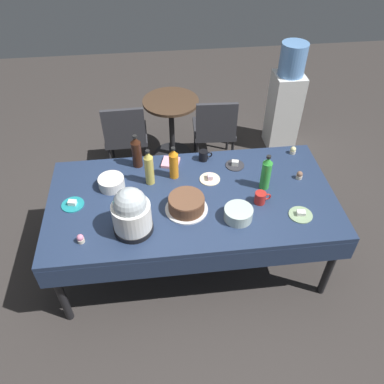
{
  "coord_description": "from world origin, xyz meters",
  "views": [
    {
      "loc": [
        -0.25,
        -2.13,
        2.8
      ],
      "look_at": [
        0.0,
        0.0,
        0.8
      ],
      "focal_mm": 36.26,
      "sensor_mm": 36.0,
      "label": 1
    }
  ],
  "objects": [
    {
      "name": "ground",
      "position": [
        0.0,
        0.0,
        0.0
      ],
      "size": [
        9.0,
        9.0,
        0.0
      ],
      "primitive_type": "plane",
      "color": "#383330"
    },
    {
      "name": "potluck_table",
      "position": [
        0.0,
        0.0,
        0.69
      ],
      "size": [
        2.2,
        1.1,
        0.75
      ],
      "color": "navy",
      "rests_on": "ground"
    },
    {
      "name": "frosted_layer_cake",
      "position": [
        -0.06,
        -0.13,
        0.81
      ],
      "size": [
        0.32,
        0.32,
        0.12
      ],
      "color": "silver",
      "rests_on": "potluck_table"
    },
    {
      "name": "slow_cooker",
      "position": [
        -0.45,
        -0.28,
        0.92
      ],
      "size": [
        0.28,
        0.28,
        0.37
      ],
      "color": "black",
      "rests_on": "potluck_table"
    },
    {
      "name": "glass_salad_bowl",
      "position": [
        0.3,
        -0.26,
        0.8
      ],
      "size": [
        0.21,
        0.21,
        0.09
      ],
      "primitive_type": "cylinder",
      "color": "#B2C6BC",
      "rests_on": "potluck_table"
    },
    {
      "name": "ceramic_snack_bowl",
      "position": [
        -0.61,
        0.19,
        0.79
      ],
      "size": [
        0.2,
        0.2,
        0.09
      ],
      "primitive_type": "cylinder",
      "color": "silver",
      "rests_on": "potluck_table"
    },
    {
      "name": "dessert_plate_teal",
      "position": [
        -0.9,
        0.01,
        0.76
      ],
      "size": [
        0.17,
        0.17,
        0.04
      ],
      "color": "teal",
      "rests_on": "potluck_table"
    },
    {
      "name": "dessert_plate_cream",
      "position": [
        0.17,
        0.18,
        0.76
      ],
      "size": [
        0.16,
        0.16,
        0.05
      ],
      "color": "beige",
      "rests_on": "potluck_table"
    },
    {
      "name": "dessert_plate_sage",
      "position": [
        0.77,
        -0.29,
        0.76
      ],
      "size": [
        0.17,
        0.17,
        0.04
      ],
      "color": "#8CA87F",
      "rests_on": "potluck_table"
    },
    {
      "name": "dessert_plate_charcoal",
      "position": [
        0.4,
        0.33,
        0.76
      ],
      "size": [
        0.16,
        0.16,
        0.05
      ],
      "color": "#2D2D33",
      "rests_on": "potluck_table"
    },
    {
      "name": "cupcake_berry",
      "position": [
        -0.8,
        -0.35,
        0.78
      ],
      "size": [
        0.05,
        0.05,
        0.07
      ],
      "color": "beige",
      "rests_on": "potluck_table"
    },
    {
      "name": "cupcake_cocoa",
      "position": [
        0.88,
        0.12,
        0.78
      ],
      "size": [
        0.05,
        0.05,
        0.07
      ],
      "color": "beige",
      "rests_on": "potluck_table"
    },
    {
      "name": "cupcake_mint",
      "position": [
        0.93,
        0.45,
        0.78
      ],
      "size": [
        0.05,
        0.05,
        0.07
      ],
      "color": "beige",
      "rests_on": "potluck_table"
    },
    {
      "name": "soda_bottle_orange_juice",
      "position": [
        -0.12,
        0.26,
        0.88
      ],
      "size": [
        0.07,
        0.07,
        0.29
      ],
      "color": "orange",
      "rests_on": "potluck_table"
    },
    {
      "name": "soda_bottle_cola",
      "position": [
        -0.41,
        0.43,
        0.89
      ],
      "size": [
        0.08,
        0.08,
        0.3
      ],
      "color": "#33190F",
      "rests_on": "potluck_table"
    },
    {
      "name": "soda_bottle_ginger_ale",
      "position": [
        -0.31,
        0.2,
        0.9
      ],
      "size": [
        0.07,
        0.07,
        0.32
      ],
      "color": "gold",
      "rests_on": "potluck_table"
    },
    {
      "name": "soda_bottle_lime_soda",
      "position": [
        0.58,
        0.05,
        0.89
      ],
      "size": [
        0.08,
        0.08,
        0.31
      ],
      "color": "green",
      "rests_on": "potluck_table"
    },
    {
      "name": "coffee_mug_red",
      "position": [
        0.5,
        -0.12,
        0.8
      ],
      "size": [
        0.13,
        0.08,
        0.09
      ],
      "color": "#B2231E",
      "rests_on": "potluck_table"
    },
    {
      "name": "coffee_mug_black",
      "position": [
        0.15,
        0.44,
        0.8
      ],
      "size": [
        0.12,
        0.08,
        0.09
      ],
      "color": "black",
      "rests_on": "potluck_table"
    },
    {
      "name": "paper_napkin_stack",
      "position": [
        -0.13,
        0.42,
        0.76
      ],
      "size": [
        0.17,
        0.17,
        0.02
      ],
      "primitive_type": "cube",
      "rotation": [
        0.0,
        0.0,
        -0.28
      ],
      "color": "pink",
      "rests_on": "potluck_table"
    },
    {
      "name": "maroon_chair_left",
      "position": [
        -0.55,
        1.3,
        0.49
      ],
      "size": [
        0.45,
        0.45,
        0.85
      ],
      "color": "#333338",
      "rests_on": "ground"
    },
    {
      "name": "maroon_chair_right",
      "position": [
        0.4,
        1.3,
        0.49
      ],
      "size": [
        0.46,
        0.46,
        0.85
      ],
      "color": "#333338",
      "rests_on": "ground"
    },
    {
      "name": "round_cafe_table",
      "position": [
        -0.05,
        1.53,
        0.5
      ],
      "size": [
        0.6,
        0.6,
        0.72
      ],
      "color": "#473323",
      "rests_on": "ground"
    },
    {
      "name": "water_cooler",
      "position": [
        1.24,
        1.6,
        0.59
      ],
      "size": [
        0.32,
        0.32,
        1.24
      ],
      "color": "silver",
      "rests_on": "ground"
    }
  ]
}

